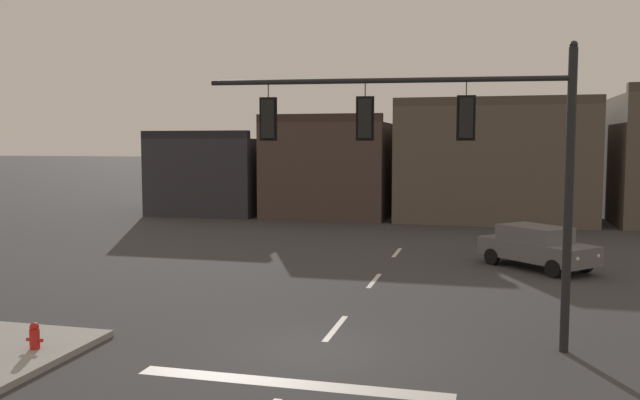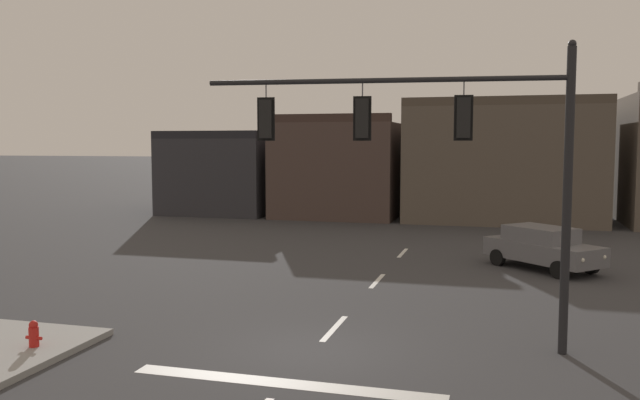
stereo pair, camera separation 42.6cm
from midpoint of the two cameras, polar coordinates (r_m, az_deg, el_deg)
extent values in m
plane|color=#353538|center=(15.21, 0.18, -13.14)|extent=(400.00, 400.00, 0.00)
cube|color=silver|center=(13.40, -2.18, -15.67)|extent=(6.40, 0.50, 0.01)
cube|color=silver|center=(17.06, 1.99, -11.11)|extent=(0.16, 2.40, 0.01)
cube|color=silver|center=(22.77, 5.55, -7.03)|extent=(0.16, 2.40, 0.01)
cube|color=silver|center=(28.60, 7.65, -4.59)|extent=(0.16, 2.40, 0.01)
cylinder|color=black|center=(15.51, 21.48, -0.24)|extent=(0.20, 0.20, 6.82)
cylinder|color=black|center=(15.22, 6.28, 10.32)|extent=(8.17, 0.95, 0.12)
sphere|color=black|center=(15.60, 21.89, 12.52)|extent=(0.18, 0.18, 0.18)
cylinder|color=#56565B|center=(15.20, 13.24, 9.34)|extent=(0.03, 0.03, 0.35)
cube|color=black|center=(15.16, 13.19, 6.99)|extent=(0.32, 0.27, 0.90)
sphere|color=green|center=(15.30, 13.18, 8.02)|extent=(0.20, 0.20, 0.20)
sphere|color=#2D2314|center=(15.29, 13.16, 6.97)|extent=(0.20, 0.20, 0.20)
sphere|color=black|center=(15.28, 13.14, 5.91)|extent=(0.20, 0.20, 0.20)
cube|color=black|center=(15.14, 13.19, 6.99)|extent=(0.42, 0.07, 1.02)
cylinder|color=#56565B|center=(15.23, 4.54, 9.44)|extent=(0.03, 0.03, 0.35)
cube|color=black|center=(15.20, 4.52, 7.09)|extent=(0.32, 0.27, 0.90)
sphere|color=green|center=(15.34, 4.57, 8.13)|extent=(0.20, 0.20, 0.20)
sphere|color=#2D2314|center=(15.33, 4.56, 7.08)|extent=(0.20, 0.20, 0.20)
sphere|color=black|center=(15.32, 4.56, 6.02)|extent=(0.20, 0.20, 0.20)
cube|color=black|center=(15.18, 4.51, 7.10)|extent=(0.42, 0.07, 1.02)
cylinder|color=#56565B|center=(15.60, -3.94, 9.34)|extent=(0.03, 0.03, 0.35)
cube|color=black|center=(15.57, -3.92, 7.05)|extent=(0.32, 0.27, 0.90)
sphere|color=green|center=(15.71, -3.82, 8.06)|extent=(0.20, 0.20, 0.20)
sphere|color=#2D2314|center=(15.69, -3.81, 7.03)|extent=(0.20, 0.20, 0.20)
sphere|color=black|center=(15.69, -3.80, 6.00)|extent=(0.20, 0.20, 0.20)
cube|color=black|center=(15.55, -3.94, 7.05)|extent=(0.42, 0.07, 1.02)
cube|color=slate|center=(25.99, 19.32, -4.23)|extent=(4.41, 4.36, 0.70)
cube|color=slate|center=(26.00, 19.10, -2.82)|extent=(2.88, 2.86, 0.56)
cube|color=#2D3842|center=(25.52, 20.41, -3.05)|extent=(1.24, 1.26, 0.47)
cube|color=#2D3842|center=(26.77, 17.20, -2.60)|extent=(1.21, 1.24, 0.46)
cylinder|color=black|center=(25.83, 22.98, -5.26)|extent=(0.61, 0.60, 0.64)
cylinder|color=black|center=(24.50, 20.59, -5.72)|extent=(0.61, 0.60, 0.64)
cylinder|color=black|center=(27.63, 18.14, -4.47)|extent=(0.61, 0.60, 0.64)
cylinder|color=black|center=(26.39, 15.68, -4.84)|extent=(0.61, 0.60, 0.64)
sphere|color=silver|center=(25.12, 23.97, -4.58)|extent=(0.16, 0.16, 0.16)
sphere|color=silver|center=(24.20, 22.38, -4.87)|extent=(0.16, 0.16, 0.16)
cube|color=maroon|center=(27.42, 15.84, -3.50)|extent=(0.98, 1.01, 0.12)
cylinder|color=red|center=(16.30, -22.98, -11.10)|extent=(0.22, 0.22, 0.55)
cylinder|color=red|center=(16.38, -22.94, -12.03)|extent=(0.30, 0.30, 0.10)
sphere|color=red|center=(16.22, -23.02, -10.00)|extent=(0.20, 0.20, 0.20)
cylinder|color=red|center=(16.39, -23.40, -10.93)|extent=(0.10, 0.08, 0.08)
cylinder|color=red|center=(16.20, -22.56, -11.08)|extent=(0.10, 0.08, 0.08)
cube|color=#2D2D33|center=(46.59, -7.30, 2.20)|extent=(7.24, 9.85, 5.03)
cube|color=black|center=(42.31, -9.78, 5.63)|extent=(7.24, 0.60, 0.50)
cube|color=#473833|center=(44.51, 2.60, 2.73)|extent=(7.73, 10.77, 6.00)
cube|color=#3A2B26|center=(39.56, 0.96, 7.16)|extent=(7.73, 0.60, 0.50)
cube|color=brown|center=(42.04, 15.94, 3.00)|extent=(11.50, 8.12, 6.86)
cube|color=#493F35|center=(38.34, 16.11, 8.33)|extent=(11.50, 0.60, 0.50)
camera|label=1|loc=(0.21, -89.32, 0.06)|focal=36.71mm
camera|label=2|loc=(0.21, 90.68, -0.06)|focal=36.71mm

